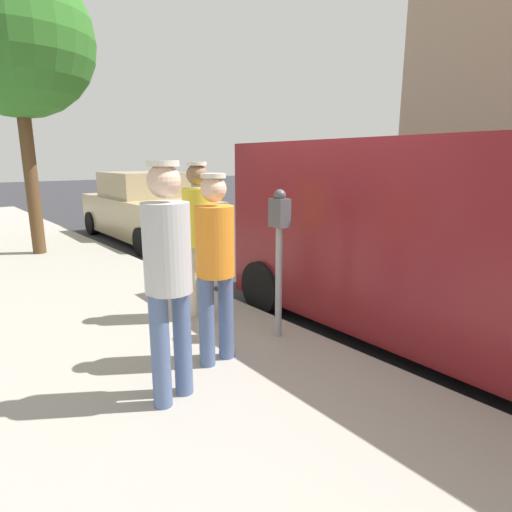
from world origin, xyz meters
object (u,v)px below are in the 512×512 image
Objects in this scene: parking_meter_near at (279,239)px; pedestrian_in_gray at (168,268)px; parked_van at (465,240)px; pedestrian_in_yellow at (199,230)px; parked_sedan_behind at (147,209)px; street_tree at (15,39)px; pedestrian_in_orange at (215,258)px.

pedestrian_in_gray reaches higher than parking_meter_near.
parking_meter_near is 1.89m from parked_van.
pedestrian_in_yellow reaches higher than parked_sedan_behind.
parked_van is 7.84m from parked_sedan_behind.
parked_van is at bearing 88.46° from parked_sedan_behind.
parked_van reaches higher than pedestrian_in_yellow.
street_tree is at bearing -81.02° from parking_meter_near.
pedestrian_in_orange is (0.48, 1.04, -0.06)m from pedestrian_in_yellow.
street_tree is at bearing -71.02° from parked_van.
street_tree reaches higher than parked_van.
pedestrian_in_yellow is at bearing -129.06° from pedestrian_in_gray.
parked_van is 1.00× the size of street_tree.
parking_meter_near is 1.03m from pedestrian_in_yellow.
street_tree is (2.44, -7.09, 2.88)m from parked_van.
parked_van is at bearing 108.98° from street_tree.
parking_meter_near is at bearing -165.49° from pedestrian_in_gray.
pedestrian_in_yellow is 2.80m from parked_van.
pedestrian_in_orange is 0.38× the size of parked_sedan_behind.
parking_meter_near is at bearing 98.98° from street_tree.
parked_van is (-2.92, 0.78, -0.03)m from pedestrian_in_gray.
parked_van reaches higher than parked_sedan_behind.
street_tree is at bearing -88.76° from pedestrian_in_orange.
parked_van reaches higher than pedestrian_in_gray.
parking_meter_near is 1.47m from pedestrian_in_gray.
pedestrian_in_gray is 6.94m from street_tree.
pedestrian_in_yellow is 1.05× the size of pedestrian_in_orange.
pedestrian_in_gray is 7.72m from parked_sedan_behind.
pedestrian_in_yellow is 1.14m from pedestrian_in_orange.
parked_van is at bearing 142.60° from parking_meter_near.
pedestrian_in_gray is 1.06× the size of pedestrian_in_orange.
parked_sedan_behind is at bearing -164.58° from street_tree.
pedestrian_in_orange is at bearing -153.31° from pedestrian_in_gray.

